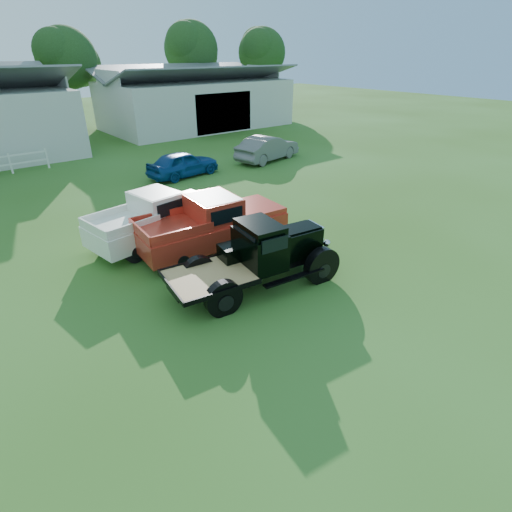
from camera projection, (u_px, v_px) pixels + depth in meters
ground at (277, 306)px, 11.37m from camera, size 120.00×120.00×0.00m
shed_right at (196, 97)px, 36.62m from camera, size 16.80×9.20×5.20m
tree_c at (70, 75)px, 34.85m from camera, size 5.40×5.40×9.00m
tree_d at (192, 65)px, 42.57m from camera, size 6.00×6.00×10.00m
tree_e at (262, 67)px, 45.78m from camera, size 5.70×5.70×9.50m
vintage_flatbed at (257, 256)px, 11.89m from camera, size 5.44×2.76×2.06m
red_pickup at (212, 223)px, 14.15m from camera, size 5.67×2.55×2.01m
white_pickup at (156, 218)px, 14.78m from camera, size 5.37×2.77×1.88m
misc_car_blue at (183, 164)px, 22.67m from camera, size 4.35×2.11×1.43m
misc_car_grey at (268, 148)px, 25.94m from camera, size 5.03×2.58×1.58m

